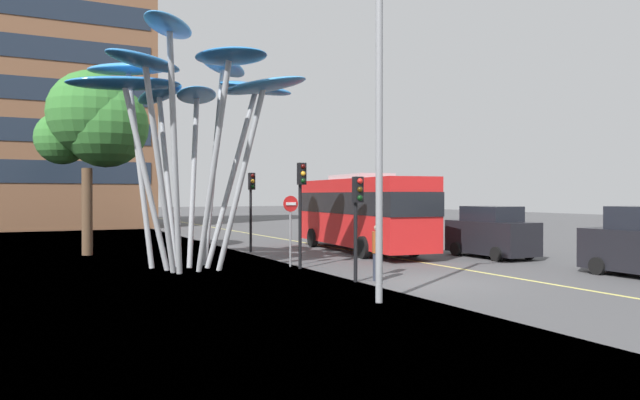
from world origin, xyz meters
The scene contains 12 objects.
ground centered at (-0.63, 0.00, -0.05)m, with size 120.00×240.00×0.10m.
red_bus centered at (3.09, 9.76, 2.02)m, with size 3.44×10.92×3.70m.
leaf_sculpture centered at (-6.07, 6.59, 6.61)m, with size 8.41×8.57×8.53m.
traffic_light_kerb_near centered at (-2.13, 1.08, 2.39)m, with size 0.28×0.42×3.28m.
traffic_light_kerb_far centered at (-2.27, 4.91, 2.81)m, with size 0.28×0.42×3.89m.
traffic_light_island_mid centered at (-1.68, 11.81, 2.72)m, with size 0.28×0.42×3.76m.
car_parked_mid centered at (6.79, 4.86, 1.06)m, with size 1.98×4.11×2.23m.
street_lamp centered at (-3.07, -2.20, 5.51)m, with size 1.64×0.44×8.82m.
tree_pavement_near centered at (-8.45, 14.02, 6.04)m, with size 4.91×4.21×8.36m.
pedestrian centered at (-1.37, 1.11, 0.90)m, with size 0.34×0.34×1.78m.
no_entry_sign centered at (-2.34, 5.72, 1.78)m, with size 0.60×0.12×2.68m.
backdrop_building centered at (-11.15, 39.31, 12.29)m, with size 19.38×10.29×24.57m.
Camera 1 is at (-11.50, -15.05, 2.72)m, focal length 33.72 mm.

